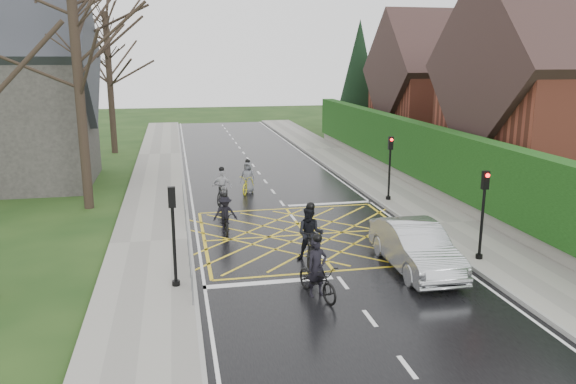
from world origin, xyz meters
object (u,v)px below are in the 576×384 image
object	(u,v)px
cyclist_rear	(318,276)
cyclist_lead	(248,181)
cyclist_back	(311,239)
cyclist_mid	(225,218)
cyclist_front	(222,190)
car	(415,247)

from	to	relation	value
cyclist_rear	cyclist_lead	bearing A→B (deg)	73.33
cyclist_lead	cyclist_back	bearing A→B (deg)	-63.01
cyclist_mid	cyclist_front	size ratio (longest dim) A/B	0.90
cyclist_back	cyclist_lead	world-z (taller)	cyclist_back
cyclist_rear	cyclist_lead	world-z (taller)	cyclist_rear
cyclist_rear	cyclist_back	bearing A→B (deg)	62.37
cyclist_mid	cyclist_back	bearing A→B (deg)	-57.36
cyclist_back	car	xyz separation A→B (m)	(3.21, -1.43, -0.01)
cyclist_front	cyclist_mid	bearing A→B (deg)	-72.59
cyclist_back	cyclist_rear	bearing A→B (deg)	-80.24
cyclist_mid	car	xyz separation A→B (m)	(5.77, -5.34, 0.19)
cyclist_front	cyclist_rear	bearing A→B (deg)	-60.26
cyclist_back	cyclist_mid	world-z (taller)	cyclist_back
cyclist_front	car	size ratio (longest dim) A/B	0.39
cyclist_rear	cyclist_mid	xyz separation A→B (m)	(-2.06, 6.81, -0.03)
car	cyclist_mid	bearing A→B (deg)	138.16
cyclist_rear	cyclist_mid	distance (m)	7.12
cyclist_back	cyclist_front	xyz separation A→B (m)	(-2.28, 8.53, -0.13)
cyclist_rear	car	world-z (taller)	cyclist_rear
cyclist_back	cyclist_front	distance (m)	8.83
cyclist_rear	cyclist_lead	size ratio (longest dim) A/B	1.08
car	cyclist_rear	bearing A→B (deg)	-157.41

